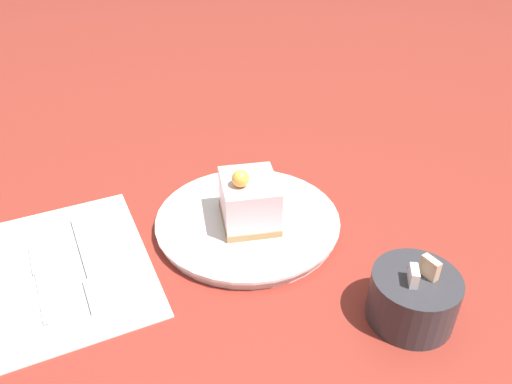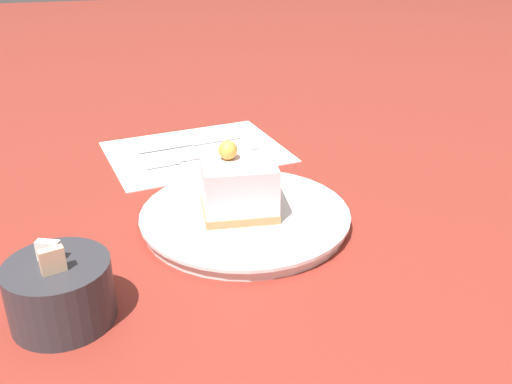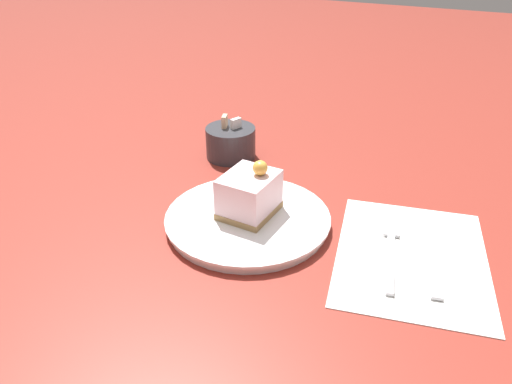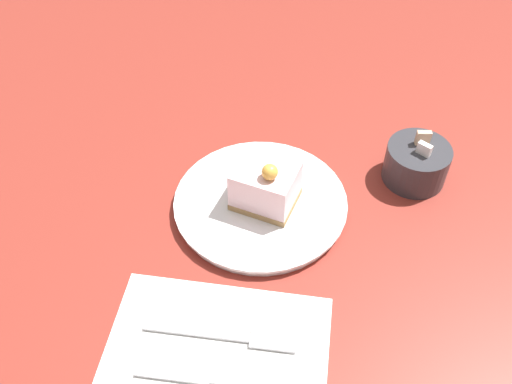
{
  "view_description": "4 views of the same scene",
  "coord_description": "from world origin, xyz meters",
  "px_view_note": "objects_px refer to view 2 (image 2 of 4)",
  "views": [
    {
      "loc": [
        0.15,
        0.53,
        0.41
      ],
      "look_at": [
        0.01,
        0.01,
        0.04
      ],
      "focal_mm": 35.0,
      "sensor_mm": 36.0,
      "label": 1
    },
    {
      "loc": [
        -0.54,
        0.15,
        0.32
      ],
      "look_at": [
        0.02,
        0.01,
        0.04
      ],
      "focal_mm": 40.0,
      "sensor_mm": 36.0,
      "label": 2
    },
    {
      "loc": [
        0.29,
        -0.53,
        0.4
      ],
      "look_at": [
        0.04,
        0.03,
        0.06
      ],
      "focal_mm": 35.0,
      "sensor_mm": 36.0,
      "label": 3
    },
    {
      "loc": [
        0.52,
        0.18,
        0.6
      ],
      "look_at": [
        0.03,
        0.02,
        0.04
      ],
      "focal_mm": 40.0,
      "sensor_mm": 36.0,
      "label": 4
    }
  ],
  "objects_px": {
    "cake_slice": "(239,187)",
    "knife": "(200,142)",
    "fork": "(191,157)",
    "sugar_bowl": "(60,292)",
    "plate": "(245,217)"
  },
  "relations": [
    {
      "from": "cake_slice",
      "to": "plate",
      "type": "bearing_deg",
      "value": -82.1
    },
    {
      "from": "fork",
      "to": "knife",
      "type": "bearing_deg",
      "value": -31.48
    },
    {
      "from": "sugar_bowl",
      "to": "cake_slice",
      "type": "bearing_deg",
      "value": -55.71
    },
    {
      "from": "plate",
      "to": "sugar_bowl",
      "type": "distance_m",
      "value": 0.23
    },
    {
      "from": "fork",
      "to": "knife",
      "type": "distance_m",
      "value": 0.06
    },
    {
      "from": "plate",
      "to": "knife",
      "type": "xyz_separation_m",
      "value": [
        0.26,
        0.01,
        -0.0
      ]
    },
    {
      "from": "knife",
      "to": "sugar_bowl",
      "type": "relative_size",
      "value": 1.82
    },
    {
      "from": "cake_slice",
      "to": "knife",
      "type": "relative_size",
      "value": 0.53
    },
    {
      "from": "plate",
      "to": "cake_slice",
      "type": "relative_size",
      "value": 2.75
    },
    {
      "from": "cake_slice",
      "to": "sugar_bowl",
      "type": "distance_m",
      "value": 0.23
    },
    {
      "from": "fork",
      "to": "knife",
      "type": "xyz_separation_m",
      "value": [
        0.06,
        -0.02,
        0.0
      ]
    },
    {
      "from": "fork",
      "to": "sugar_bowl",
      "type": "relative_size",
      "value": 1.97
    },
    {
      "from": "plate",
      "to": "sugar_bowl",
      "type": "bearing_deg",
      "value": 123.4
    },
    {
      "from": "cake_slice",
      "to": "sugar_bowl",
      "type": "height_order",
      "value": "cake_slice"
    },
    {
      "from": "cake_slice",
      "to": "knife",
      "type": "xyz_separation_m",
      "value": [
        0.26,
        0.0,
        -0.04
      ]
    }
  ]
}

